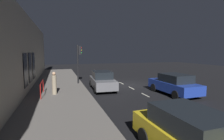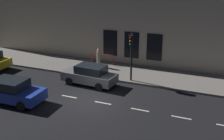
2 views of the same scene
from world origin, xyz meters
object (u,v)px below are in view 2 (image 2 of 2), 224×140
Objects in this scene: pedestrian_0 at (99,58)px; parked_car_0 at (12,91)px; parked_car_2 at (90,75)px; traffic_light at (131,50)px.

parked_car_0 is at bearing 151.75° from pedestrian_0.
parked_car_2 is at bearing -178.11° from pedestrian_0.
traffic_light is 2.27× the size of pedestrian_0.
traffic_light is 9.09m from parked_car_0.
pedestrian_0 reaches higher than parked_car_0.
traffic_light is at bearing -55.49° from parked_car_2.
parked_car_0 is 9.04m from pedestrian_0.
parked_car_0 is 5.87m from parked_car_2.
pedestrian_0 is (8.77, -2.19, 0.14)m from parked_car_0.
parked_car_0 is at bearing 148.84° from parked_car_2.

